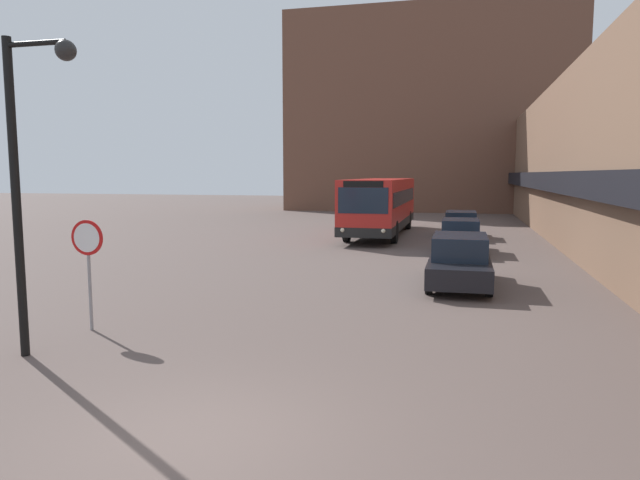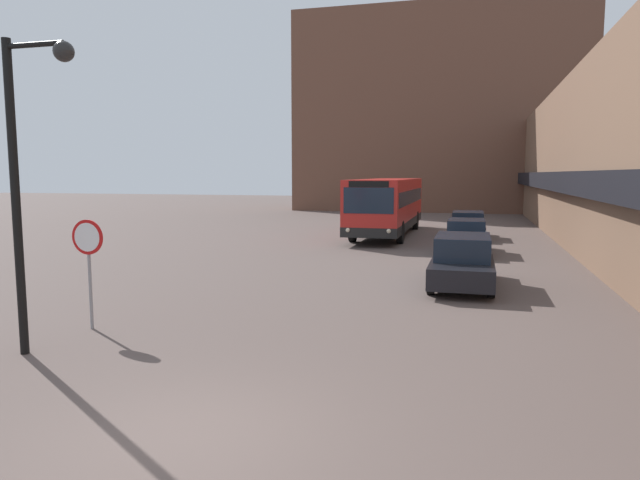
{
  "view_description": "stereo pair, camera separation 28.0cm",
  "coord_description": "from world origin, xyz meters",
  "px_view_note": "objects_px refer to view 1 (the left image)",
  "views": [
    {
      "loc": [
        3.22,
        -6.39,
        3.39
      ],
      "look_at": [
        -0.12,
        7.01,
        1.79
      ],
      "focal_mm": 32.0,
      "sensor_mm": 36.0,
      "label": 1
    },
    {
      "loc": [
        3.49,
        -6.32,
        3.39
      ],
      "look_at": [
        -0.12,
        7.01,
        1.79
      ],
      "focal_mm": 32.0,
      "sensor_mm": 36.0,
      "label": 2
    }
  ],
  "objects_px": {
    "parked_car_back": "(461,224)",
    "street_lamp": "(28,160)",
    "city_bus": "(381,204)",
    "parked_car_middle": "(460,236)",
    "stop_sign": "(88,251)",
    "parked_car_front": "(459,261)"
  },
  "relations": [
    {
      "from": "city_bus",
      "to": "parked_car_back",
      "type": "relative_size",
      "value": 2.73
    },
    {
      "from": "city_bus",
      "to": "parked_car_middle",
      "type": "height_order",
      "value": "city_bus"
    },
    {
      "from": "parked_car_back",
      "to": "street_lamp",
      "type": "bearing_deg",
      "value": -108.5
    },
    {
      "from": "city_bus",
      "to": "stop_sign",
      "type": "xyz_separation_m",
      "value": [
        -3.41,
        -21.03,
        0.04
      ]
    },
    {
      "from": "city_bus",
      "to": "parked_car_back",
      "type": "height_order",
      "value": "city_bus"
    },
    {
      "from": "city_bus",
      "to": "parked_car_middle",
      "type": "relative_size",
      "value": 2.87
    },
    {
      "from": "parked_car_front",
      "to": "stop_sign",
      "type": "distance_m",
      "value": 10.56
    },
    {
      "from": "stop_sign",
      "to": "parked_car_front",
      "type": "bearing_deg",
      "value": 42.43
    },
    {
      "from": "parked_car_middle",
      "to": "stop_sign",
      "type": "xyz_separation_m",
      "value": [
        -7.76,
        -14.74,
        1.03
      ]
    },
    {
      "from": "parked_car_back",
      "to": "stop_sign",
      "type": "xyz_separation_m",
      "value": [
        -7.76,
        -20.8,
        1.05
      ]
    },
    {
      "from": "parked_car_middle",
      "to": "stop_sign",
      "type": "distance_m",
      "value": 16.69
    },
    {
      "from": "parked_car_front",
      "to": "stop_sign",
      "type": "bearing_deg",
      "value": -137.57
    },
    {
      "from": "city_bus",
      "to": "parked_car_front",
      "type": "distance_m",
      "value": 14.63
    },
    {
      "from": "street_lamp",
      "to": "parked_car_front",
      "type": "bearing_deg",
      "value": 49.65
    },
    {
      "from": "parked_car_back",
      "to": "parked_car_middle",
      "type": "bearing_deg",
      "value": -90.0
    },
    {
      "from": "city_bus",
      "to": "stop_sign",
      "type": "height_order",
      "value": "city_bus"
    },
    {
      "from": "parked_car_back",
      "to": "parked_car_front",
      "type": "bearing_deg",
      "value": -90.0
    },
    {
      "from": "parked_car_middle",
      "to": "street_lamp",
      "type": "xyz_separation_m",
      "value": [
        -7.57,
        -16.56,
        2.91
      ]
    },
    {
      "from": "parked_car_middle",
      "to": "street_lamp",
      "type": "bearing_deg",
      "value": -114.56
    },
    {
      "from": "city_bus",
      "to": "parked_car_front",
      "type": "relative_size",
      "value": 2.65
    },
    {
      "from": "parked_car_front",
      "to": "parked_car_back",
      "type": "distance_m",
      "value": 13.71
    },
    {
      "from": "parked_car_front",
      "to": "street_lamp",
      "type": "relative_size",
      "value": 0.78
    }
  ]
}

